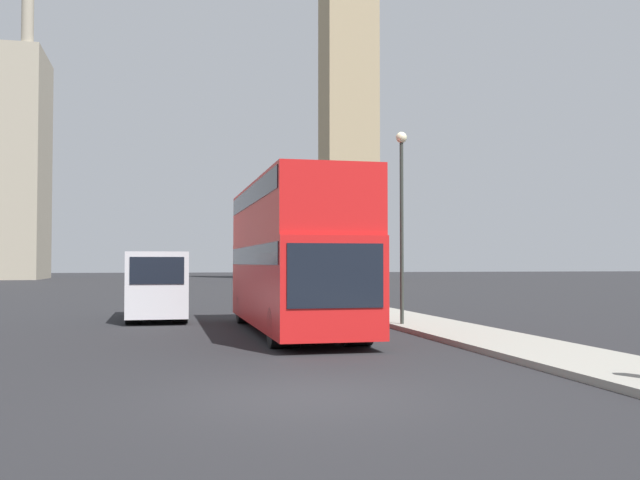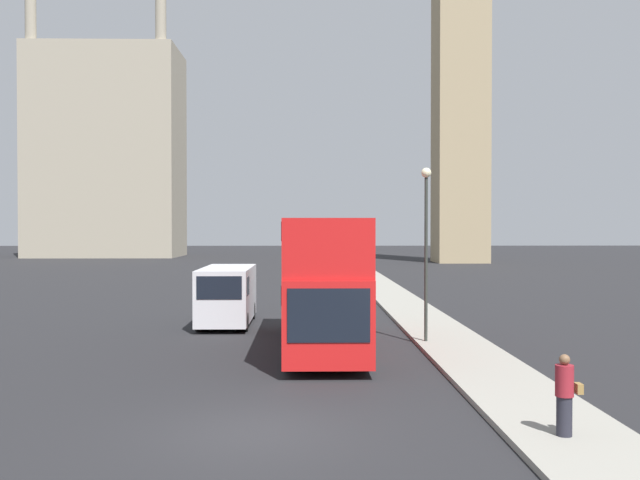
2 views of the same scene
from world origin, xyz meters
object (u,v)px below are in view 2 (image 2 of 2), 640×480
object	(u,v)px
clock_tower	(461,12)
white_van	(227,294)
red_double_decker_bus	(324,277)
street_lamp	(426,229)
pedestrian	(565,395)

from	to	relation	value
clock_tower	white_van	bearing A→B (deg)	-111.86
clock_tower	red_double_decker_bus	distance (m)	69.48
red_double_decker_bus	street_lamp	world-z (taller)	street_lamp
clock_tower	street_lamp	size ratio (longest dim) A/B	9.46
red_double_decker_bus	street_lamp	distance (m)	4.11
street_lamp	red_double_decker_bus	bearing A→B (deg)	-170.14
pedestrian	clock_tower	bearing A→B (deg)	79.32
red_double_decker_bus	street_lamp	xyz separation A→B (m)	(3.69, 0.64, 1.68)
clock_tower	pedestrian	world-z (taller)	clock_tower
red_double_decker_bus	street_lamp	bearing A→B (deg)	9.86
pedestrian	street_lamp	distance (m)	12.14
pedestrian	street_lamp	size ratio (longest dim) A/B	0.26
red_double_decker_bus	white_van	world-z (taller)	red_double_decker_bus
clock_tower	pedestrian	distance (m)	79.03
white_van	pedestrian	distance (m)	19.07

